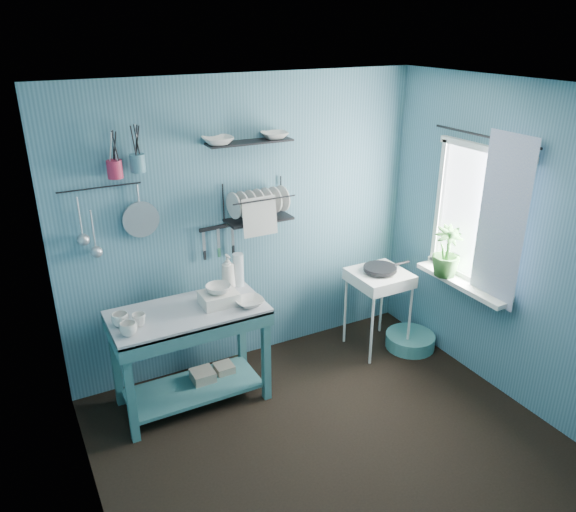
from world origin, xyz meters
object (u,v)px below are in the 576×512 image
soap_bottle (228,272)px  water_bottle (238,270)px  mug_left (128,329)px  dish_rack (258,202)px  mug_mid (139,320)px  frying_pan (380,268)px  work_counter (191,357)px  colander (141,219)px  utensil_cup_magenta (115,169)px  storage_tin_small (224,375)px  mug_right (120,320)px  floor_basin (410,341)px  potted_plant (447,251)px  hotplate_stand (377,310)px  storage_tin_large (203,382)px  utensil_cup_teal (138,163)px  wash_tub (219,298)px

soap_bottle → water_bottle: (0.10, 0.02, -0.01)m
mug_left → dish_rack: bearing=21.4°
mug_mid → frying_pan: (2.17, 0.04, -0.07)m
work_counter → colander: bearing=110.2°
dish_rack → colander: bearing=166.0°
utensil_cup_magenta → storage_tin_small: 1.92m
dish_rack → mug_left: bearing=-167.8°
mug_left → mug_right: size_ratio=1.00×
work_counter → floor_basin: 2.12m
colander → potted_plant: (2.36, -0.84, -0.42)m
hotplate_stand → storage_tin_small: 1.53m
floor_basin → colander: bearing=165.4°
water_bottle → utensil_cup_magenta: bearing=169.5°
colander → floor_basin: colander is taller
mug_right → colander: (0.31, 0.41, 0.59)m
water_bottle → mug_mid: bearing=-162.7°
mug_right → colander: colander is taller
colander → potted_plant: 2.54m
potted_plant → storage_tin_large: (-2.07, 0.48, -0.94)m
work_counter → utensil_cup_teal: (-0.17, 0.38, 1.49)m
water_bottle → storage_tin_small: size_ratio=1.40×
mug_right → potted_plant: potted_plant is taller
soap_bottle → floor_basin: 1.94m
water_bottle → dish_rack: (0.25, 0.11, 0.52)m
dish_rack → storage_tin_large: dish_rack is taller
dish_rack → storage_tin_small: dish_rack is taller
potted_plant → floor_basin: potted_plant is taller
work_counter → frying_pan: size_ratio=3.92×
wash_tub → colander: size_ratio=1.00×
mug_mid → water_bottle: size_ratio=0.36×
mug_right → water_bottle: size_ratio=0.44×
dish_rack → utensil_cup_magenta: 1.17m
mug_left → storage_tin_large: (0.58, 0.21, -0.77)m
mug_right → dish_rack: size_ratio=0.22×
work_counter → mug_mid: mug_mid is taller
mug_right → storage_tin_large: (0.60, 0.05, -0.77)m
mug_mid → water_bottle: water_bottle is taller
frying_pan → dish_rack: size_ratio=0.55×
utensil_cup_magenta → hotplate_stand: bearing=-10.5°
water_bottle → frying_pan: size_ratio=0.93×
mug_right → wash_tub: wash_tub is taller
mug_mid → frying_pan: size_ratio=0.33×
work_counter → water_bottle: 0.79m
hotplate_stand → storage_tin_small: hotplate_stand is taller
dish_rack → storage_tin_large: 1.56m
work_counter → mug_left: 0.69m
dish_rack → potted_plant: size_ratio=1.24×
hotplate_stand → utensil_cup_teal: (-1.97, 0.40, 1.52)m
mug_left → hotplate_stand: mug_left is taller
potted_plant → wash_tub: bearing=168.0°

